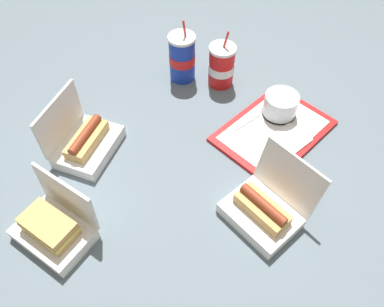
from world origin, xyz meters
TOP-DOWN VIEW (x-y plane):
  - ground_plane at (0.00, 0.00)m, footprint 3.20×3.20m
  - food_tray at (0.26, -0.10)m, footprint 0.40×0.31m
  - cake_container at (0.34, -0.07)m, footprint 0.12×0.12m
  - ketchup_cup at (0.19, -0.13)m, footprint 0.04×0.04m
  - napkin_stack at (0.26, -0.16)m, footprint 0.12×0.12m
  - plastic_fork at (0.24, -0.01)m, footprint 0.11×0.04m
  - clamshell_hotdog_corner at (-0.17, 0.34)m, footprint 0.24×0.21m
  - clamshell_sandwich_back at (-0.42, 0.18)m, footprint 0.16×0.21m
  - clamshell_hotdog_front at (-0.04, -0.23)m, footprint 0.22×0.23m
  - soda_cup_left at (0.30, 0.32)m, footprint 0.10×0.10m
  - soda_cup_center at (0.36, 0.19)m, footprint 0.10×0.10m

SIDE VIEW (x-z plane):
  - ground_plane at x=0.00m, z-range 0.00..0.00m
  - food_tray at x=0.26m, z-range 0.00..0.01m
  - napkin_stack at x=0.26m, z-range 0.01..0.02m
  - plastic_fork at x=0.24m, z-range 0.01..0.02m
  - ketchup_cup at x=0.19m, z-range 0.01..0.04m
  - clamshell_hotdog_front at x=-0.04m, z-range -0.05..0.13m
  - clamshell_hotdog_corner at x=-0.17m, z-range -0.05..0.14m
  - clamshell_sandwich_back at x=-0.42m, z-range -0.04..0.13m
  - cake_container at x=0.34m, z-range 0.01..0.09m
  - soda_cup_center at x=0.36m, z-range -0.03..0.19m
  - soda_cup_left at x=0.30m, z-range -0.03..0.21m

